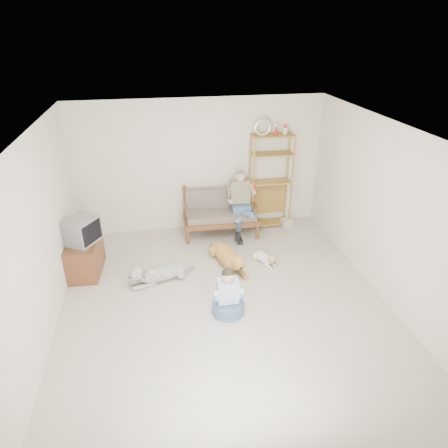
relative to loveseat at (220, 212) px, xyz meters
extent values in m
plane|color=beige|center=(-0.34, -2.35, -0.49)|extent=(5.50, 5.50, 0.00)
plane|color=white|center=(-0.34, -2.35, 2.21)|extent=(5.50, 5.50, 0.00)
plane|color=beige|center=(-0.34, 0.40, 0.86)|extent=(5.00, 0.00, 5.00)
plane|color=beige|center=(-0.34, -5.10, 0.86)|extent=(5.00, 0.00, 5.00)
plane|color=beige|center=(-2.84, -2.35, 0.86)|extent=(0.00, 5.50, 5.50)
plane|color=beige|center=(2.16, -2.35, 0.86)|extent=(0.00, 5.50, 5.50)
cube|color=brown|center=(0.00, -0.07, -0.14)|extent=(1.53, 0.76, 0.10)
cube|color=#6B5C52|center=(0.00, -0.07, -0.02)|extent=(1.40, 0.65, 0.13)
cube|color=#6B5C52|center=(0.00, 0.17, 0.21)|extent=(1.38, 0.17, 0.45)
cylinder|color=brown|center=(0.00, 0.23, 0.41)|extent=(1.40, 0.10, 0.05)
cylinder|color=brown|center=(-0.70, -0.37, -0.34)|extent=(0.07, 0.07, 0.30)
cylinder|color=brown|center=(-0.70, 0.23, -0.01)|extent=(0.07, 0.07, 0.95)
cylinder|color=brown|center=(0.70, -0.37, -0.34)|extent=(0.07, 0.07, 0.30)
cylinder|color=brown|center=(0.70, 0.23, -0.01)|extent=(0.07, 0.07, 0.95)
cube|color=#496086|center=(0.40, -0.10, 0.10)|extent=(0.37, 0.35, 0.19)
cube|color=gray|center=(0.40, 0.00, 0.42)|extent=(0.39, 0.27, 0.49)
sphere|color=tan|center=(0.40, -0.03, 0.75)|extent=(0.19, 0.19, 0.19)
sphere|color=#5E5853|center=(0.40, -0.01, 0.78)|extent=(0.18, 0.18, 0.18)
cylinder|color=red|center=(0.65, -0.21, 0.58)|extent=(0.06, 0.06, 0.08)
cube|color=#A27533|center=(1.09, 0.20, 1.47)|extent=(0.84, 0.34, 0.03)
torus|color=silver|center=(0.87, 0.20, 1.64)|extent=(0.34, 0.05, 0.34)
cone|color=red|center=(1.15, 0.20, 1.57)|extent=(0.11, 0.11, 0.18)
cylinder|color=#A27533|center=(0.68, 0.04, 0.50)|extent=(0.04, 0.04, 1.98)
cylinder|color=#A27533|center=(0.68, 0.36, 0.50)|extent=(0.04, 0.04, 1.98)
cylinder|color=#A27533|center=(1.50, 0.04, 0.50)|extent=(0.04, 0.04, 1.98)
cylinder|color=#A27533|center=(1.50, 0.36, 0.50)|extent=(0.04, 0.04, 1.98)
cube|color=silver|center=(1.48, 0.09, -0.41)|extent=(0.27, 0.22, 0.15)
cube|color=brown|center=(-2.56, -1.00, -0.19)|extent=(0.56, 0.93, 0.60)
cube|color=brown|center=(-2.80, -1.22, -0.19)|extent=(0.05, 0.40, 0.50)
cube|color=brown|center=(-2.80, -0.78, -0.19)|extent=(0.05, 0.40, 0.50)
cube|color=slate|center=(-2.54, -1.01, 0.34)|extent=(0.64, 0.68, 0.44)
cube|color=black|center=(-2.36, -1.12, 0.34)|extent=(0.26, 0.39, 0.35)
cube|color=silver|center=(-1.59, 0.39, -0.19)|extent=(0.12, 0.02, 0.08)
ellipsoid|color=#C48D44|center=(-0.09, -1.17, -0.34)|extent=(0.53, 1.00, 0.30)
sphere|color=#C48D44|center=(-0.03, -1.45, -0.32)|extent=(0.30, 0.30, 0.30)
sphere|color=#C48D44|center=(0.02, -1.68, -0.19)|extent=(0.24, 0.24, 0.24)
ellipsoid|color=#C48D44|center=(0.04, -1.78, -0.21)|extent=(0.14, 0.19, 0.09)
cylinder|color=#C48D44|center=(-0.19, -0.70, -0.43)|extent=(0.24, 0.35, 0.05)
ellipsoid|color=#C48D44|center=(-0.07, -1.68, -0.19)|extent=(0.07, 0.08, 0.12)
ellipsoid|color=#C48D44|center=(0.09, -1.64, -0.19)|extent=(0.07, 0.08, 0.12)
ellipsoid|color=white|center=(-1.24, -1.49, -0.35)|extent=(0.92, 0.55, 0.26)
sphere|color=white|center=(-1.49, -1.57, -0.34)|extent=(0.26, 0.26, 0.26)
sphere|color=white|center=(-1.69, -1.64, -0.22)|extent=(0.23, 0.23, 0.23)
ellipsoid|color=white|center=(-1.79, -1.67, -0.25)|extent=(0.18, 0.14, 0.09)
cylinder|color=white|center=(-0.82, -1.36, -0.43)|extent=(0.30, 0.25, 0.04)
ellipsoid|color=white|center=(-1.70, -1.56, -0.22)|extent=(0.08, 0.07, 0.11)
ellipsoid|color=white|center=(-1.65, -1.71, -0.22)|extent=(0.08, 0.07, 0.11)
ellipsoid|color=white|center=(0.58, -1.25, -0.40)|extent=(0.36, 0.49, 0.18)
sphere|color=white|center=(0.64, -1.37, -0.39)|extent=(0.18, 0.18, 0.18)
sphere|color=tan|center=(0.68, -1.47, -0.31)|extent=(0.16, 0.16, 0.16)
ellipsoid|color=tan|center=(0.71, -1.54, -0.33)|extent=(0.11, 0.13, 0.06)
cylinder|color=white|center=(0.50, -1.04, -0.45)|extent=(0.14, 0.15, 0.03)
cone|color=tan|center=(0.62, -1.48, -0.26)|extent=(0.05, 0.05, 0.06)
cone|color=tan|center=(0.73, -1.44, -0.26)|extent=(0.05, 0.05, 0.06)
torus|color=red|center=(0.67, -1.45, -0.32)|extent=(0.15, 0.15, 0.02)
cylinder|color=#496086|center=(-0.33, -2.54, -0.40)|extent=(0.49, 0.49, 0.18)
cube|color=silver|center=(-0.33, -2.52, -0.11)|extent=(0.32, 0.21, 0.38)
sphere|color=tan|center=(-0.33, -2.54, 0.16)|extent=(0.20, 0.20, 0.20)
sphere|color=black|center=(-0.33, -2.53, 0.19)|extent=(0.19, 0.19, 0.19)
camera|label=1|loc=(-1.26, -7.27, 3.45)|focal=32.00mm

